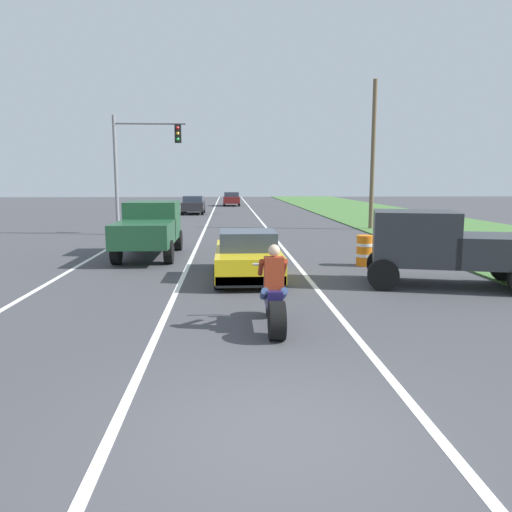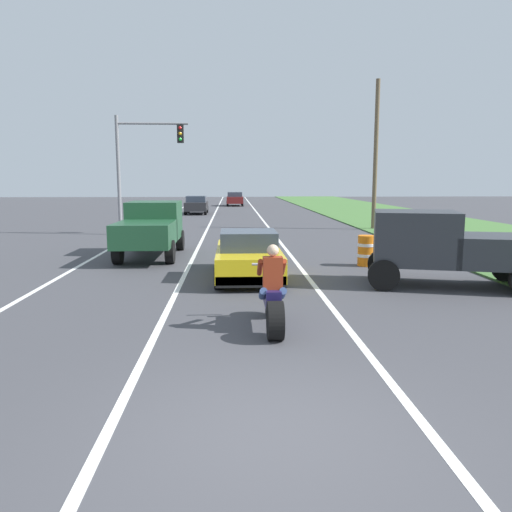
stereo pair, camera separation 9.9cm
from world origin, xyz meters
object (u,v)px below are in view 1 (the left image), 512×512
distant_car_far_ahead (193,205)px  sports_car_yellow (248,256)px  pickup_truck_right_shoulder_dark_grey (451,245)px  traffic_light_mast_near (137,157)px  motorcycle_with_rider (274,299)px  distant_car_further_ahead (232,199)px  construction_barrel_nearest (365,250)px  pickup_truck_left_lane_dark_green (149,227)px

distant_car_far_ahead → sports_car_yellow: bearing=-83.1°
pickup_truck_right_shoulder_dark_grey → traffic_light_mast_near: bearing=127.9°
motorcycle_with_rider → distant_car_far_ahead: motorcycle_with_rider is taller
pickup_truck_right_shoulder_dark_grey → distant_car_further_ahead: pickup_truck_right_shoulder_dark_grey is taller
sports_car_yellow → distant_car_further_ahead: distant_car_further_ahead is taller
construction_barrel_nearest → motorcycle_with_rider: bearing=-117.6°
construction_barrel_nearest → distant_car_far_ahead: distant_car_far_ahead is taller
sports_car_yellow → pickup_truck_right_shoulder_dark_grey: bearing=-15.5°
sports_car_yellow → distant_car_further_ahead: bearing=90.1°
sports_car_yellow → pickup_truck_left_lane_dark_green: size_ratio=0.90×
traffic_light_mast_near → pickup_truck_left_lane_dark_green: bearing=-77.5°
pickup_truck_left_lane_dark_green → pickup_truck_right_shoulder_dark_grey: same height
traffic_light_mast_near → distant_car_further_ahead: (5.02, 29.14, -3.16)m
sports_car_yellow → pickup_truck_left_lane_dark_green: pickup_truck_left_lane_dark_green is taller
traffic_light_mast_near → construction_barrel_nearest: bearing=-48.1°
distant_car_far_ahead → distant_car_further_ahead: size_ratio=1.00×
motorcycle_with_rider → construction_barrel_nearest: size_ratio=2.21×
pickup_truck_left_lane_dark_green → distant_car_further_ahead: size_ratio=1.20×
motorcycle_with_rider → sports_car_yellow: 5.14m
sports_car_yellow → construction_barrel_nearest: 4.34m
pickup_truck_left_lane_dark_green → traffic_light_mast_near: size_ratio=0.80×
traffic_light_mast_near → sports_car_yellow: bearing=-66.7°
traffic_light_mast_near → motorcycle_with_rider: bearing=-72.4°
sports_car_yellow → traffic_light_mast_near: (-5.13, 11.93, 3.30)m
pickup_truck_left_lane_dark_green → distant_car_far_ahead: 23.66m
sports_car_yellow → pickup_truck_left_lane_dark_green: 5.42m
sports_car_yellow → pickup_truck_right_shoulder_dark_grey: (5.29, -1.46, 0.48)m
motorcycle_with_rider → pickup_truck_right_shoulder_dark_grey: size_ratio=0.43×
pickup_truck_right_shoulder_dark_grey → distant_car_further_ahead: (-5.39, 42.53, -0.33)m
sports_car_yellow → distant_car_further_ahead: (-0.11, 41.07, 0.14)m
sports_car_yellow → traffic_light_mast_near: bearing=113.3°
construction_barrel_nearest → pickup_truck_left_lane_dark_green: bearing=162.3°
motorcycle_with_rider → traffic_light_mast_near: bearing=107.6°
pickup_truck_right_shoulder_dark_grey → distant_car_far_ahead: (-8.67, 29.31, -0.33)m
motorcycle_with_rider → pickup_truck_left_lane_dark_green: size_ratio=0.46×
distant_car_further_ahead → pickup_truck_left_lane_dark_green: bearing=-95.1°
sports_car_yellow → construction_barrel_nearest: bearing=25.2°
distant_car_far_ahead → distant_car_further_ahead: bearing=76.1°
pickup_truck_left_lane_dark_green → construction_barrel_nearest: pickup_truck_left_lane_dark_green is taller
pickup_truck_right_shoulder_dark_grey → traffic_light_mast_near: traffic_light_mast_near is taller
motorcycle_with_rider → sports_car_yellow: size_ratio=0.51×
sports_car_yellow → distant_car_further_ahead: 41.07m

